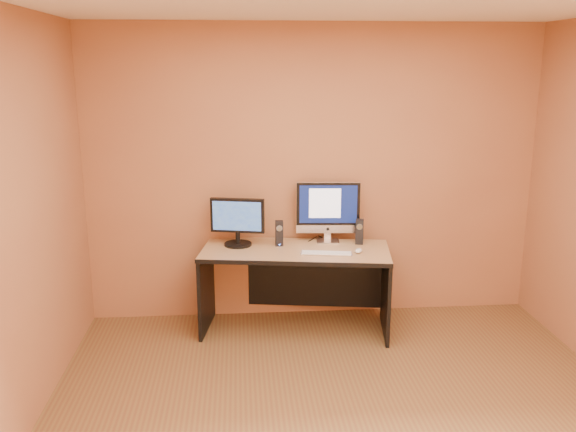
{
  "coord_description": "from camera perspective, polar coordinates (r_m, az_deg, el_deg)",
  "views": [
    {
      "loc": [
        -0.66,
        -3.28,
        2.26
      ],
      "look_at": [
        -0.27,
        1.52,
        1.05
      ],
      "focal_mm": 38.0,
      "sensor_mm": 36.0,
      "label": 1
    }
  ],
  "objects": [
    {
      "name": "second_monitor",
      "position": [
        5.23,
        -4.75,
        -0.57
      ],
      "size": [
        0.51,
        0.33,
        0.41
      ],
      "primitive_type": null,
      "rotation": [
        0.0,
        0.0,
        -0.22
      ],
      "color": "black",
      "rests_on": "desk"
    },
    {
      "name": "imac",
      "position": [
        5.32,
        3.78,
        0.41
      ],
      "size": [
        0.58,
        0.25,
        0.54
      ],
      "primitive_type": null,
      "rotation": [
        0.0,
        0.0,
        -0.08
      ],
      "color": "#B1B1B6",
      "rests_on": "desk"
    },
    {
      "name": "speaker_left",
      "position": [
        5.23,
        -0.83,
        -1.63
      ],
      "size": [
        0.07,
        0.07,
        0.22
      ],
      "primitive_type": null,
      "rotation": [
        0.0,
        0.0,
        -0.03
      ],
      "color": "black",
      "rests_on": "desk"
    },
    {
      "name": "cable_a",
      "position": [
        5.47,
        3.26,
        -2.07
      ],
      "size": [
        0.08,
        0.21,
        0.01
      ],
      "primitive_type": "cylinder",
      "rotation": [
        1.57,
        0.0,
        0.36
      ],
      "color": "black",
      "rests_on": "desk"
    },
    {
      "name": "speaker_right",
      "position": [
        5.32,
        6.71,
        -1.47
      ],
      "size": [
        0.08,
        0.08,
        0.22
      ],
      "primitive_type": null,
      "rotation": [
        0.0,
        0.0,
        -0.24
      ],
      "color": "black",
      "rests_on": "desk"
    },
    {
      "name": "keyboard",
      "position": [
        5.03,
        3.63,
        -3.5
      ],
      "size": [
        0.44,
        0.18,
        0.02
      ],
      "primitive_type": "cube",
      "rotation": [
        0.0,
        0.0,
        -0.17
      ],
      "color": "silver",
      "rests_on": "desk"
    },
    {
      "name": "mouse",
      "position": [
        5.09,
        6.62,
        -3.23
      ],
      "size": [
        0.09,
        0.11,
        0.04
      ],
      "primitive_type": "ellipsoid",
      "rotation": [
        0.0,
        0.0,
        -0.35
      ],
      "color": "silver",
      "rests_on": "desk"
    },
    {
      "name": "cable_b",
      "position": [
        5.44,
        2.32,
        -2.16
      ],
      "size": [
        0.1,
        0.16,
        0.01
      ],
      "primitive_type": "cylinder",
      "rotation": [
        1.57,
        0.0,
        -0.55
      ],
      "color": "black",
      "rests_on": "desk"
    },
    {
      "name": "desk",
      "position": [
        5.27,
        0.7,
        -6.92
      ],
      "size": [
        1.66,
        0.92,
        0.73
      ],
      "primitive_type": null,
      "rotation": [
        0.0,
        0.0,
        -0.15
      ],
      "color": "#A88354",
      "rests_on": "ground"
    },
    {
      "name": "walls",
      "position": [
        3.48,
        6.45,
        -1.92
      ],
      "size": [
        4.0,
        4.0,
        2.6
      ],
      "primitive_type": null,
      "color": "#A26741",
      "rests_on": "ground"
    }
  ]
}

